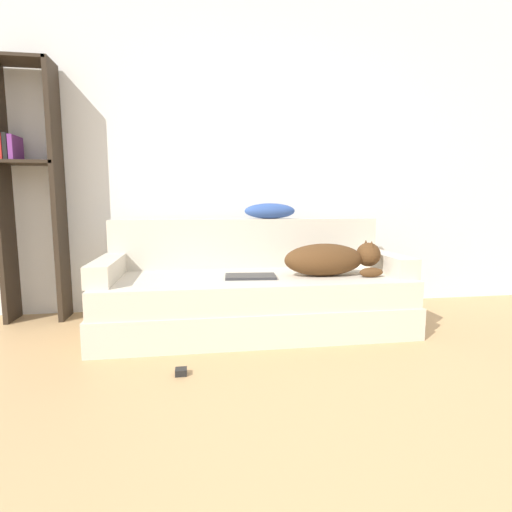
{
  "coord_description": "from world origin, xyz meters",
  "views": [
    {
      "loc": [
        -0.57,
        -0.59,
        0.9
      ],
      "look_at": [
        -0.15,
        2.09,
        0.54
      ],
      "focal_mm": 28.0,
      "sensor_mm": 36.0,
      "label": 1
    }
  ],
  "objects": [
    {
      "name": "couch_arm_left",
      "position": [
        -1.15,
        2.18,
        0.46
      ],
      "size": [
        0.15,
        0.7,
        0.14
      ],
      "color": "beige",
      "rests_on": "couch"
    },
    {
      "name": "power_adapter",
      "position": [
        -0.65,
        1.46,
        0.02
      ],
      "size": [
        0.06,
        0.06,
        0.03
      ],
      "color": "black",
      "rests_on": "ground_plane"
    },
    {
      "name": "couch_arm_right",
      "position": [
        0.85,
        2.18,
        0.46
      ],
      "size": [
        0.15,
        0.7,
        0.14
      ],
      "color": "beige",
      "rests_on": "couch"
    },
    {
      "name": "laptop",
      "position": [
        -0.18,
        2.09,
        0.4
      ],
      "size": [
        0.36,
        0.23,
        0.02
      ],
      "rotation": [
        0.0,
        0.0,
        -0.09
      ],
      "color": "#2D2D30",
      "rests_on": "couch"
    },
    {
      "name": "couch",
      "position": [
        -0.15,
        2.19,
        0.19
      ],
      "size": [
        2.15,
        0.89,
        0.39
      ],
      "color": "beige",
      "rests_on": "ground_plane"
    },
    {
      "name": "wall_back",
      "position": [
        0.0,
        2.86,
        1.35
      ],
      "size": [
        7.73,
        0.06,
        2.7
      ],
      "color": "white",
      "rests_on": "ground_plane"
    },
    {
      "name": "bookshelf",
      "position": [
        -1.78,
        2.68,
        1.06
      ],
      "size": [
        0.42,
        0.26,
        1.94
      ],
      "color": "#2D2319",
      "rests_on": "ground_plane"
    },
    {
      "name": "dog",
      "position": [
        0.39,
        2.09,
        0.51
      ],
      "size": [
        0.7,
        0.27,
        0.25
      ],
      "color": "#513319",
      "rests_on": "couch"
    },
    {
      "name": "throw_pillow",
      "position": [
        0.04,
        2.58,
        0.84
      ],
      "size": [
        0.41,
        0.15,
        0.12
      ],
      "color": "#335199",
      "rests_on": "couch_backrest"
    },
    {
      "name": "couch_backrest",
      "position": [
        -0.15,
        2.56,
        0.59
      ],
      "size": [
        2.11,
        0.15,
        0.38
      ],
      "color": "beige",
      "rests_on": "couch"
    }
  ]
}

